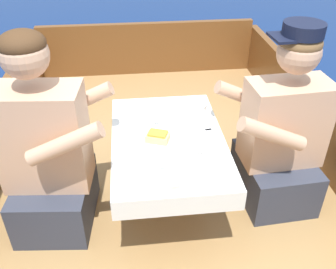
% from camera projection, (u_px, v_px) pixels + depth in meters
% --- Properties ---
extents(ground_plane, '(60.00, 60.00, 0.00)m').
position_uv_depth(ground_plane, '(169.00, 244.00, 2.20)').
color(ground_plane, navy).
extents(boat_deck, '(2.04, 3.69, 0.28)m').
position_uv_depth(boat_deck, '(170.00, 227.00, 2.13)').
color(boat_deck, '#A87F4C').
rests_on(boat_deck, ground_plane).
extents(bow_coaming, '(1.92, 0.06, 0.47)m').
position_uv_depth(bow_coaming, '(147.00, 48.00, 3.42)').
color(bow_coaming, brown).
rests_on(bow_coaming, boat_deck).
extents(cockpit_table, '(0.56, 0.87, 0.42)m').
position_uv_depth(cockpit_table, '(168.00, 145.00, 1.90)').
color(cockpit_table, '#B2B2B7').
rests_on(cockpit_table, boat_deck).
extents(person_port, '(0.55, 0.48, 1.01)m').
position_uv_depth(person_port, '(48.00, 156.00, 1.77)').
color(person_port, '#333847').
rests_on(person_port, boat_deck).
extents(person_starboard, '(0.54, 0.47, 0.99)m').
position_uv_depth(person_starboard, '(281.00, 138.00, 1.93)').
color(person_starboard, '#333847').
rests_on(person_starboard, boat_deck).
extents(plate_sandwich, '(0.19, 0.19, 0.01)m').
position_uv_depth(plate_sandwich, '(158.00, 141.00, 1.85)').
color(plate_sandwich, white).
rests_on(plate_sandwich, cockpit_table).
extents(plate_bread, '(0.18, 0.18, 0.01)m').
position_uv_depth(plate_bread, '(150.00, 109.00, 2.11)').
color(plate_bread, white).
rests_on(plate_bread, cockpit_table).
extents(sandwich, '(0.13, 0.11, 0.05)m').
position_uv_depth(sandwich, '(158.00, 137.00, 1.83)').
color(sandwich, '#E0BC7F').
rests_on(sandwich, plate_sandwich).
extents(bowl_port_near, '(0.11, 0.11, 0.04)m').
position_uv_depth(bowl_port_near, '(172.00, 181.00, 1.57)').
color(bowl_port_near, white).
rests_on(bowl_port_near, cockpit_table).
extents(bowl_starboard_near, '(0.15, 0.15, 0.04)m').
position_uv_depth(bowl_starboard_near, '(194.00, 106.00, 2.11)').
color(bowl_starboard_near, white).
rests_on(bowl_starboard_near, cockpit_table).
extents(coffee_cup_port, '(0.10, 0.07, 0.06)m').
position_uv_depth(coffee_cup_port, '(191.00, 150.00, 1.74)').
color(coffee_cup_port, white).
rests_on(coffee_cup_port, cockpit_table).
extents(coffee_cup_starboard, '(0.09, 0.06, 0.06)m').
position_uv_depth(coffee_cup_starboard, '(153.00, 165.00, 1.65)').
color(coffee_cup_starboard, white).
rests_on(coffee_cup_starboard, cockpit_table).
extents(coffee_cup_center, '(0.09, 0.06, 0.06)m').
position_uv_depth(coffee_cup_center, '(149.00, 120.00, 1.96)').
color(coffee_cup_center, white).
rests_on(coffee_cup_center, cockpit_table).
extents(utensil_fork_port, '(0.17, 0.04, 0.00)m').
position_uv_depth(utensil_fork_port, '(199.00, 131.00, 1.92)').
color(utensil_fork_port, silver).
rests_on(utensil_fork_port, cockpit_table).
extents(utensil_knife_starboard, '(0.12, 0.14, 0.00)m').
position_uv_depth(utensil_knife_starboard, '(126.00, 132.00, 1.92)').
color(utensil_knife_starboard, silver).
rests_on(utensil_knife_starboard, cockpit_table).
extents(utensil_spoon_starboard, '(0.17, 0.05, 0.01)m').
position_uv_depth(utensil_spoon_starboard, '(183.00, 125.00, 1.97)').
color(utensil_spoon_starboard, silver).
rests_on(utensil_spoon_starboard, cockpit_table).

